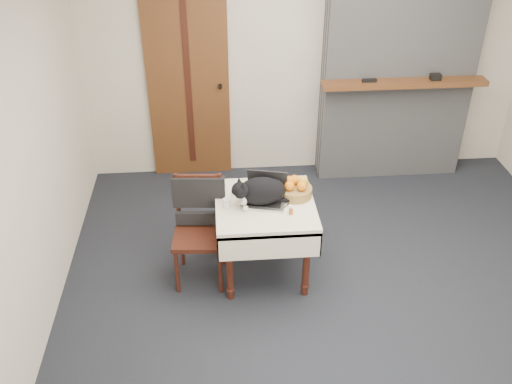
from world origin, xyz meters
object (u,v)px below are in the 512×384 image
at_px(cat, 262,191).
at_px(fruit_basket, 295,189).
at_px(pill_bottle, 291,210).
at_px(door, 188,85).
at_px(side_table, 265,215).
at_px(cream_jar, 227,203).
at_px(chair, 199,214).
at_px(laptop, 266,194).

height_order(cat, fruit_basket, cat).
xyz_separation_m(cat, pill_bottle, (0.21, -0.17, -0.07)).
xyz_separation_m(door, fruit_basket, (0.87, -1.65, -0.24)).
height_order(cat, pill_bottle, cat).
bearing_deg(pill_bottle, cat, 141.02).
distance_m(side_table, cat, 0.23).
xyz_separation_m(door, side_table, (0.62, -1.74, -0.41)).
relative_size(cat, cream_jar, 8.02).
bearing_deg(chair, door, 97.61).
bearing_deg(fruit_basket, pill_bottle, -104.71).
xyz_separation_m(cat, chair, (-0.50, 0.06, -0.23)).
height_order(side_table, cat, cat).
height_order(cat, cream_jar, cat).
bearing_deg(cat, cream_jar, 166.20).
bearing_deg(cream_jar, door, 100.02).
bearing_deg(door, pill_bottle, -67.28).
height_order(door, cat, door).
relative_size(door, side_table, 2.56).
distance_m(door, side_table, 1.89).
relative_size(side_table, fruit_basket, 2.90).
relative_size(laptop, chair, 0.41).
bearing_deg(side_table, cream_jar, -174.53).
relative_size(cat, fruit_basket, 2.03).
bearing_deg(cat, chair, 153.90).
height_order(door, fruit_basket, door).
xyz_separation_m(door, cream_jar, (0.31, -1.77, -0.27)).
relative_size(cat, pill_bottle, 7.52).
distance_m(door, fruit_basket, 1.88).
xyz_separation_m(laptop, cream_jar, (-0.31, -0.07, -0.02)).
bearing_deg(cream_jar, laptop, 12.09).
bearing_deg(laptop, chair, -168.42).
bearing_deg(cream_jar, chair, 158.83).
xyz_separation_m(cream_jar, pill_bottle, (0.49, -0.14, 0.00)).
xyz_separation_m(laptop, pill_bottle, (0.17, -0.20, -0.02)).
xyz_separation_m(laptop, fruit_basket, (0.24, 0.05, 0.00)).
relative_size(cat, chair, 0.60).
xyz_separation_m(door, chair, (0.09, -1.68, -0.42)).
height_order(side_table, laptop, laptop).
relative_size(laptop, fruit_basket, 1.38).
xyz_separation_m(pill_bottle, chair, (-0.71, 0.22, -0.16)).
height_order(cream_jar, chair, chair).
distance_m(laptop, cat, 0.07).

